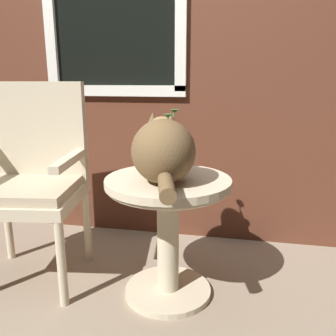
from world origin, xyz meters
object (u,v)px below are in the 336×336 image
Objects in this scene: wicker_side_table at (168,214)px; cat at (163,149)px; pewter_vase_with_ivy at (168,153)px; wicker_chair at (31,173)px.

wicker_side_table is 0.34m from cat.
cat reaches higher than wicker_side_table.
pewter_vase_with_ivy is at bearing 94.67° from cat.
pewter_vase_with_ivy reaches higher than wicker_side_table.
wicker_chair reaches higher than cat.
wicker_chair is (-0.76, 0.07, 0.15)m from wicker_side_table.
wicker_chair is at bearing -175.07° from pewter_vase_with_ivy.
cat is (0.75, -0.11, 0.18)m from wicker_chair.
wicker_chair reaches higher than wicker_side_table.
cat is at bearing -8.67° from wicker_chair.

